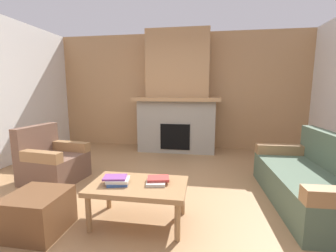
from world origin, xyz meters
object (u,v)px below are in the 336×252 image
at_px(fireplace, 177,100).
at_px(couch, 313,182).
at_px(armchair, 52,162).
at_px(ottoman, 38,213).
at_px(coffee_table, 138,189).

xyz_separation_m(fireplace, couch, (1.95, -2.35, -0.88)).
xyz_separation_m(armchair, ottoman, (0.71, -1.22, -0.09)).
relative_size(couch, ottoman, 3.51).
distance_m(fireplace, coffee_table, 3.17).
xyz_separation_m(fireplace, armchair, (-1.68, -2.16, -0.87)).
height_order(couch, armchair, same).
distance_m(coffee_table, ottoman, 1.00).
xyz_separation_m(fireplace, ottoman, (-0.97, -3.38, -0.96)).
relative_size(fireplace, armchair, 3.18).
bearing_deg(couch, fireplace, 129.60).
relative_size(coffee_table, ottoman, 1.92).
height_order(fireplace, couch, fireplace).
height_order(couch, ottoman, couch).
xyz_separation_m(fireplace, coffee_table, (-0.04, -3.07, -0.79)).
bearing_deg(coffee_table, armchair, 151.14).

